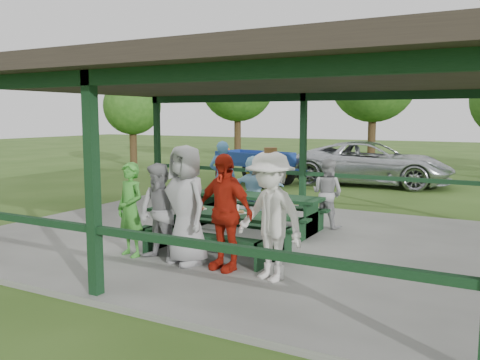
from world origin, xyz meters
The scene contains 19 objects.
ground centered at (0.00, 0.00, 0.00)m, with size 90.00×90.00×0.00m, color #325119.
concrete_slab centered at (0.00, 0.00, 0.05)m, with size 10.00×8.00×0.10m, color slate.
pavilion_structure centered at (0.00, 0.00, 3.17)m, with size 10.60×8.60×3.24m.
picnic_table_near centered at (0.37, -1.20, 0.57)m, with size 2.56×1.39×0.75m.
picnic_table_far centered at (0.13, 0.80, 0.58)m, with size 2.84×1.39×0.75m.
table_setting centered at (0.40, -1.18, 0.88)m, with size 2.38×0.45×0.10m.
contestant_green centered at (-0.85, -2.08, 0.91)m, with size 0.59×0.39×1.63m, color #3C912F.
contestant_grey_left centered at (-0.21, -2.09, 0.92)m, with size 0.80×0.62×1.64m, color gray.
contestant_grey_mid centered at (0.26, -2.01, 1.07)m, with size 0.95×0.62×1.95m, color #97979A.
contestant_red centered at (0.96, -1.98, 1.02)m, with size 1.08×0.45×1.84m, color #A81C0D.
contestant_white_fedora centered at (1.82, -2.11, 1.06)m, with size 1.39×1.07×1.96m.
spectator_lblue centered at (-0.43, 1.78, 0.85)m, with size 1.39×0.44×1.50m, color #95CAE6.
spectator_blue centered at (-1.46, 2.08, 1.00)m, with size 0.66×0.43×1.80m, color teal.
spectator_grey centered at (1.39, 1.72, 0.85)m, with size 0.73×0.57×1.50m, color #939496.
pickup_truck centered at (0.32, 9.79, 0.79)m, with size 2.63×5.71×1.59m, color silver.
farm_trailer centered at (-3.45, 7.81, 0.65)m, with size 3.77×2.20×1.31m.
tree_far_left centered at (-8.30, 15.33, 4.17)m, with size 3.94×3.94×6.15m.
tree_left centered at (-0.96, 14.88, 4.17)m, with size 3.95×3.95×6.16m.
tree_edge_left centered at (-11.86, 10.99, 2.98)m, with size 2.83×2.83×4.42m.
Camera 1 is at (4.91, -8.74, 2.51)m, focal length 38.00 mm.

